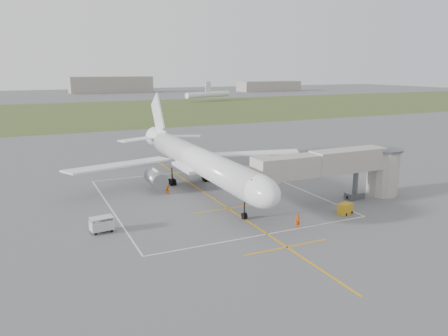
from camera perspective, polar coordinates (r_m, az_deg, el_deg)
name	(u,v)px	position (r m, az deg, el deg)	size (l,w,h in m)	color
ground	(200,190)	(66.17, -3.16, -2.85)	(700.00, 700.00, 0.00)	#59595C
grass_strip	(83,113)	(191.50, -17.89, 6.89)	(700.00, 120.00, 0.02)	#3F5525
apron_markings	(215,200)	(61.01, -1.12, -4.19)	(28.20, 60.00, 0.01)	orange
airliner	(198,160)	(65.80, -3.45, 0.99)	(38.93, 46.75, 13.52)	white
jet_bridge	(343,167)	(61.64, 15.34, 0.07)	(23.40, 5.00, 7.20)	#AAA39A
gpu_unit	(345,209)	(57.19, 15.55, -5.16)	(2.10, 1.74, 1.37)	#C38D18
baggage_cart	(102,224)	(51.02, -15.67, -7.11)	(2.65, 1.77, 1.74)	silver
ramp_worker_nose	(298,221)	(51.19, 9.63, -6.83)	(0.59, 0.39, 1.63)	#DA4606
ramp_worker_wing	(168,188)	(64.59, -7.39, -2.55)	(0.83, 0.65, 1.71)	orange
distant_hangars	(31,88)	(324.73, -23.95, 9.54)	(345.00, 49.00, 12.00)	gray
distant_aircraft	(46,100)	(224.64, -22.22, 8.28)	(193.69, 34.81, 8.85)	white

